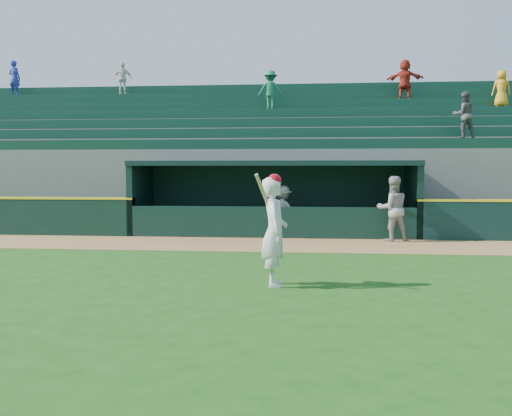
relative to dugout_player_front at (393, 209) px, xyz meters
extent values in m
plane|color=#1B4912|center=(-3.73, -6.13, -0.99)|extent=(120.00, 120.00, 0.00)
cube|color=olive|center=(-3.73, -1.23, -0.98)|extent=(40.00, 3.00, 0.01)
imported|color=#9E9F99|center=(0.00, 0.00, 0.00)|extent=(1.08, 0.91, 1.98)
imported|color=#A6A6A1|center=(-3.39, 0.95, -0.16)|extent=(1.22, 0.98, 1.65)
cube|color=slate|center=(-3.73, 1.57, -0.97)|extent=(9.00, 2.60, 0.04)
cube|color=black|center=(-8.33, 1.57, 0.16)|extent=(0.20, 2.60, 2.30)
cube|color=black|center=(0.87, 1.57, 0.16)|extent=(0.20, 2.60, 2.30)
cube|color=black|center=(-3.73, 2.87, 0.16)|extent=(9.40, 0.20, 2.30)
cube|color=black|center=(-3.73, 1.57, 1.39)|extent=(9.40, 2.80, 0.16)
cube|color=black|center=(-3.73, 0.35, -0.49)|extent=(9.00, 0.16, 1.00)
cube|color=brown|center=(-3.73, 2.37, -0.74)|extent=(8.40, 0.45, 0.10)
cube|color=slate|center=(-3.73, 3.39, 0.47)|extent=(34.00, 0.85, 2.91)
cube|color=#0F3828|center=(-3.73, 3.27, 2.10)|extent=(34.00, 0.60, 0.36)
cube|color=slate|center=(-3.73, 4.24, 0.69)|extent=(34.00, 0.85, 3.36)
cube|color=#0F3828|center=(-3.73, 4.12, 2.55)|extent=(34.00, 0.60, 0.36)
cube|color=slate|center=(-3.73, 5.09, 0.92)|extent=(34.00, 0.85, 3.81)
cube|color=#0F3828|center=(-3.73, 4.97, 3.00)|extent=(34.00, 0.60, 0.36)
cube|color=slate|center=(-3.73, 5.94, 1.14)|extent=(34.00, 0.85, 4.26)
cube|color=#0F3828|center=(-3.73, 5.82, 3.45)|extent=(34.00, 0.60, 0.36)
cube|color=slate|center=(-3.73, 6.79, 1.37)|extent=(34.00, 0.85, 4.71)
cube|color=#0F3828|center=(-3.73, 6.67, 3.90)|extent=(34.00, 0.60, 0.36)
cube|color=slate|center=(-3.73, 7.64, 1.59)|extent=(34.00, 0.85, 5.16)
cube|color=#0F3828|center=(-3.73, 7.52, 4.35)|extent=(34.00, 0.60, 0.36)
cube|color=slate|center=(-3.73, 8.49, 1.82)|extent=(34.00, 0.85, 5.61)
cube|color=#0F3828|center=(-3.73, 8.37, 4.80)|extent=(34.00, 0.60, 0.36)
cube|color=slate|center=(-3.73, 9.07, 1.82)|extent=(34.50, 0.30, 5.61)
imported|color=orange|center=(4.92, 5.84, 4.35)|extent=(0.73, 0.51, 1.43)
imported|color=silver|center=(-10.94, 7.54, 5.24)|extent=(0.86, 0.42, 1.43)
imported|color=#B5291B|center=(1.33, 6.69, 4.89)|extent=(1.56, 0.76, 1.62)
imported|color=navy|center=(-16.03, 7.54, 5.33)|extent=(0.65, 0.50, 1.60)
imported|color=#4B4B4B|center=(2.87, 3.29, 3.10)|extent=(0.87, 0.71, 1.63)
imported|color=#186C43|center=(-4.17, 5.84, 4.41)|extent=(1.02, 0.59, 1.57)
imported|color=silver|center=(-3.14, -6.96, 0.04)|extent=(0.58, 0.80, 2.05)
sphere|color=#AE0915|center=(-3.14, -6.96, 0.99)|extent=(0.27, 0.27, 0.27)
cylinder|color=tan|center=(-3.32, -7.18, 0.76)|extent=(0.31, 0.45, 0.76)
camera|label=1|loc=(-2.42, -17.60, 1.23)|focal=40.00mm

